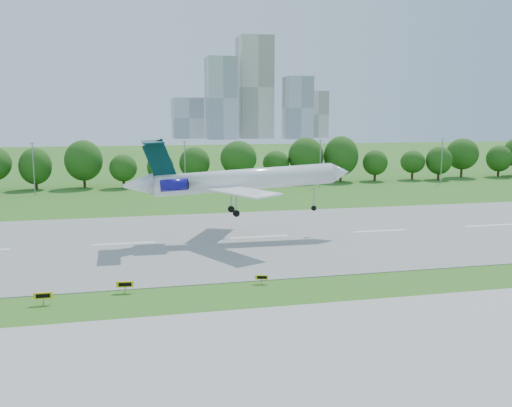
% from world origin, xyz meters
% --- Properties ---
extents(ground, '(600.00, 600.00, 0.00)m').
position_xyz_m(ground, '(0.00, 0.00, 0.00)').
color(ground, '#2A6C1C').
rests_on(ground, ground).
extents(runway, '(400.00, 45.00, 0.08)m').
position_xyz_m(runway, '(0.00, 25.00, 0.04)').
color(runway, gray).
rests_on(runway, ground).
extents(taxiway, '(400.00, 23.00, 0.08)m').
position_xyz_m(taxiway, '(0.00, -18.00, 0.04)').
color(taxiway, '#ADADA8').
rests_on(taxiway, ground).
extents(tree_line, '(288.40, 8.40, 10.40)m').
position_xyz_m(tree_line, '(0.00, 92.00, 6.19)').
color(tree_line, '#382314').
rests_on(tree_line, ground).
extents(light_poles, '(175.90, 0.25, 12.19)m').
position_xyz_m(light_poles, '(-2.50, 82.00, 6.34)').
color(light_poles, gray).
rests_on(light_poles, ground).
extents(skyline, '(127.00, 52.00, 80.00)m').
position_xyz_m(skyline, '(100.16, 390.61, 30.46)').
color(skyline, '#B2B2B7').
rests_on(skyline, ground).
extents(airliner, '(34.48, 25.20, 11.47)m').
position_xyz_m(airliner, '(16.22, 25.00, 9.00)').
color(airliner, white).
rests_on(airliner, ground).
extents(taxi_sign_left, '(1.78, 0.39, 1.25)m').
position_xyz_m(taxi_sign_left, '(-0.04, 1.52, 0.92)').
color(taxi_sign_left, gray).
rests_on(taxi_sign_left, ground).
extents(taxi_sign_centre, '(1.79, 0.25, 1.26)m').
position_xyz_m(taxi_sign_centre, '(-7.89, -0.56, 0.93)').
color(taxi_sign_centre, gray).
rests_on(taxi_sign_centre, ground).
extents(taxi_sign_right, '(1.42, 0.54, 1.00)m').
position_xyz_m(taxi_sign_right, '(14.68, 1.41, 0.74)').
color(taxi_sign_right, gray).
rests_on(taxi_sign_right, ground).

